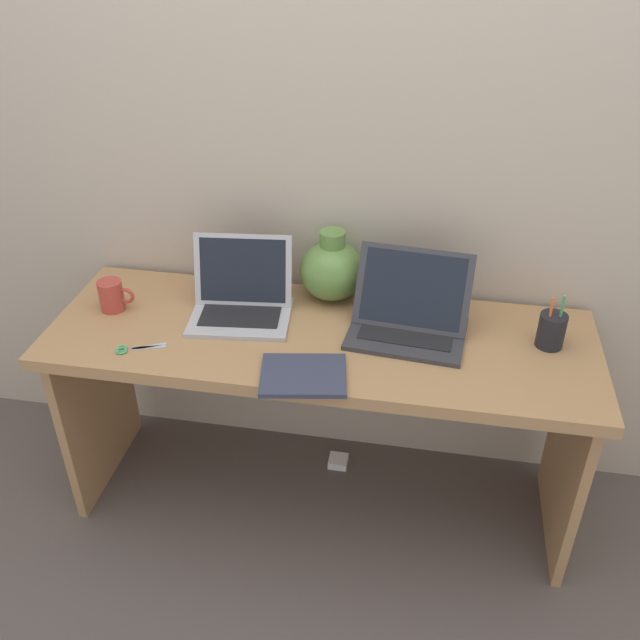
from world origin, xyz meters
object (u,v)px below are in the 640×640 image
(laptop_left, at_px, (242,295))
(notebook_stack, at_px, (303,375))
(green_vase, at_px, (332,269))
(power_brick, at_px, (338,461))
(laptop_right, at_px, (410,313))
(pen_cup, at_px, (551,330))
(scissors, at_px, (132,349))
(coffee_mug, at_px, (112,296))

(laptop_left, height_order, notebook_stack, laptop_left)
(green_vase, relative_size, power_brick, 3.37)
(laptop_right, bearing_deg, green_vase, 149.39)
(pen_cup, distance_m, scissors, 1.23)
(laptop_left, relative_size, pen_cup, 1.79)
(laptop_right, height_order, notebook_stack, laptop_right)
(laptop_left, distance_m, pen_cup, 0.94)
(laptop_left, xyz_separation_m, coffee_mug, (-0.41, -0.05, -0.01))
(coffee_mug, relative_size, scissors, 0.82)
(power_brick, bearing_deg, laptop_right, -24.09)
(notebook_stack, distance_m, power_brick, 0.80)
(coffee_mug, bearing_deg, laptop_left, 7.57)
(laptop_left, relative_size, laptop_right, 0.90)
(pen_cup, bearing_deg, laptop_right, 178.66)
(laptop_left, height_order, green_vase, laptop_left)
(pen_cup, xyz_separation_m, power_brick, (-0.64, 0.11, -0.74))
(laptop_right, bearing_deg, coffee_mug, -177.26)
(green_vase, xyz_separation_m, pen_cup, (0.68, -0.16, -0.05))
(notebook_stack, bearing_deg, pen_cup, 22.20)
(laptop_right, height_order, green_vase, green_vase)
(scissors, height_order, power_brick, scissors)
(coffee_mug, height_order, power_brick, coffee_mug)
(power_brick, bearing_deg, laptop_left, -163.52)
(green_vase, distance_m, coffee_mug, 0.71)
(notebook_stack, height_order, power_brick, notebook_stack)
(power_brick, bearing_deg, scissors, -148.58)
(laptop_right, relative_size, coffee_mug, 3.13)
(laptop_left, xyz_separation_m, green_vase, (0.26, 0.15, 0.04))
(laptop_right, xyz_separation_m, pen_cup, (0.41, -0.01, -0.01))
(laptop_right, relative_size, green_vase, 1.56)
(green_vase, height_order, power_brick, green_vase)
(laptop_right, distance_m, green_vase, 0.31)
(laptop_left, relative_size, coffee_mug, 2.83)
(laptop_left, bearing_deg, power_brick, 16.48)
(green_vase, relative_size, notebook_stack, 1.00)
(laptop_left, height_order, power_brick, laptop_left)
(pen_cup, xyz_separation_m, scissors, (-1.21, -0.24, -0.05))
(green_vase, distance_m, pen_cup, 0.70)
(pen_cup, bearing_deg, coffee_mug, -178.51)
(green_vase, bearing_deg, coffee_mug, -163.48)
(laptop_left, bearing_deg, scissors, -135.86)
(laptop_right, bearing_deg, notebook_stack, -133.03)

